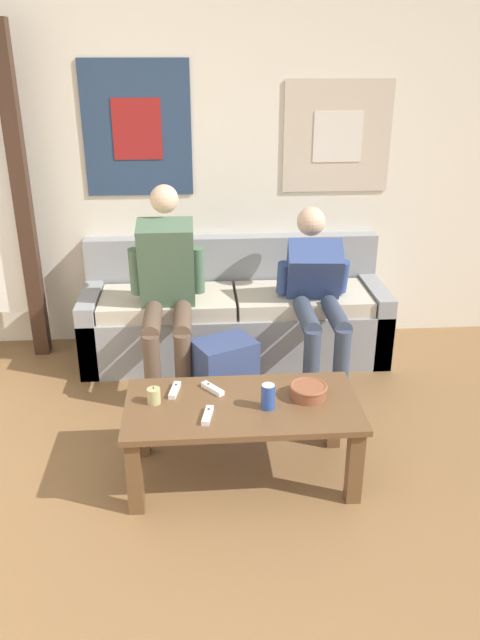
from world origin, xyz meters
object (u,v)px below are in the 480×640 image
object	(u,v)px
drink_can_blue	(268,396)
game_controller_near_left	(213,389)
game_controller_near_right	(208,415)
backpack	(226,377)
game_controller_far_center	(175,390)
pillar_candle	(154,396)
coffee_table	(242,417)
ceramic_bowl	(308,390)
person_seated_adult	(167,285)
person_seated_teen	(317,292)
couch	(235,317)

from	to	relation	value
drink_can_blue	game_controller_near_left	world-z (taller)	drink_can_blue
drink_can_blue	game_controller_near_right	size ratio (longest dim) A/B	0.84
backpack	game_controller_far_center	xyz separation A→B (m)	(-0.28, -0.51, 0.22)
pillar_candle	game_controller_far_center	distance (m)	0.14
coffee_table	ceramic_bowl	xyz separation A→B (m)	(0.33, 0.04, 0.11)
person_seated_adult	pillar_candle	distance (m)	1.02
person_seated_adult	backpack	size ratio (longest dim) A/B	2.80
pillar_candle	drink_can_blue	distance (m)	0.55
person_seated_teen	game_controller_near_left	size ratio (longest dim) A/B	7.74
couch	drink_can_blue	xyz separation A→B (m)	(0.06, -1.43, 0.20)
coffee_table	game_controller_near_right	size ratio (longest dim) A/B	7.62
couch	person_seated_teen	xyz separation A→B (m)	(0.50, -0.33, 0.30)
pillar_candle	backpack	bearing A→B (deg)	58.39
person_seated_adult	person_seated_teen	size ratio (longest dim) A/B	1.18
coffee_table	game_controller_near_right	world-z (taller)	game_controller_near_right
couch	game_controller_near_right	bearing A→B (deg)	-98.47
backpack	game_controller_near_left	size ratio (longest dim) A/B	3.26
couch	game_controller_far_center	distance (m)	1.32
couch	ceramic_bowl	xyz separation A→B (m)	(0.27, -1.35, 0.18)
drink_can_blue	backpack	bearing A→B (deg)	103.43
drink_can_blue	game_controller_far_center	xyz separation A→B (m)	(-0.44, 0.18, -0.05)
drink_can_blue	game_controller_far_center	bearing A→B (deg)	158.07
person_seated_teen	backpack	distance (m)	0.81
backpack	drink_can_blue	bearing A→B (deg)	-76.57
coffee_table	game_controller_near_left	xyz separation A→B (m)	(-0.14, 0.13, 0.09)
game_controller_near_left	game_controller_near_right	world-z (taller)	same
ceramic_bowl	drink_can_blue	xyz separation A→B (m)	(-0.21, -0.09, 0.03)
game_controller_far_center	couch	bearing A→B (deg)	73.19
coffee_table	game_controller_near_right	distance (m)	0.22
backpack	game_controller_near_right	distance (m)	0.80
coffee_table	person_seated_teen	bearing A→B (deg)	62.33
coffee_table	ceramic_bowl	bearing A→B (deg)	6.48
person_seated_adult	backpack	xyz separation A→B (m)	(0.34, -0.39, -0.44)
backpack	drink_can_blue	world-z (taller)	drink_can_blue
couch	person_seated_adult	world-z (taller)	person_seated_adult
person_seated_teen	person_seated_adult	bearing A→B (deg)	-178.88
person_seated_adult	game_controller_far_center	bearing A→B (deg)	-86.30
person_seated_adult	pillar_candle	bearing A→B (deg)	-92.17
person_seated_adult	person_seated_teen	bearing A→B (deg)	1.12
drink_can_blue	game_controller_near_left	xyz separation A→B (m)	(-0.26, 0.18, -0.05)
backpack	ceramic_bowl	bearing A→B (deg)	-58.43
game_controller_near_left	person_seated_adult	bearing A→B (deg)	105.20
coffee_table	person_seated_teen	distance (m)	1.21
ceramic_bowl	pillar_candle	distance (m)	0.75
drink_can_blue	ceramic_bowl	bearing A→B (deg)	22.35
person_seated_adult	drink_can_blue	bearing A→B (deg)	-65.16
game_controller_far_center	coffee_table	bearing A→B (deg)	-21.77
person_seated_adult	game_controller_near_left	size ratio (longest dim) A/B	9.11
couch	person_seated_adult	size ratio (longest dim) A/B	1.67
couch	game_controller_near_left	xyz separation A→B (m)	(-0.19, -1.26, 0.15)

